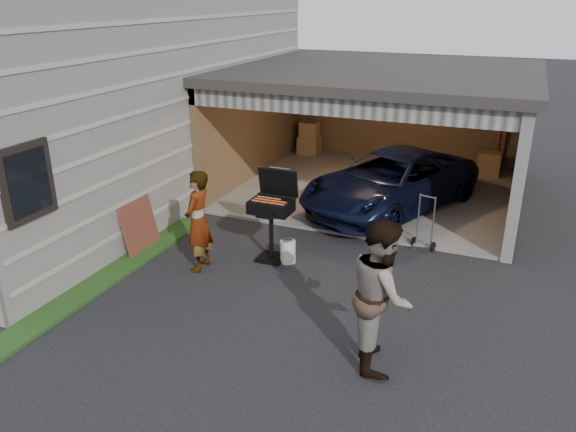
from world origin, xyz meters
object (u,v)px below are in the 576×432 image
bbq_grill (272,209)px  propane_tank (288,252)px  minivan (390,184)px  man (382,294)px  plywood_panel (139,226)px  woman (198,221)px  hand_truck (423,239)px

bbq_grill → propane_tank: (0.31, -0.03, -0.75)m
minivan → propane_tank: minivan is taller
man → propane_tank: 3.21m
minivan → plywood_panel: minivan is taller
woman → propane_tank: bearing=116.2°
minivan → man: size_ratio=2.25×
plywood_panel → hand_truck: (4.82, 2.05, -0.29)m
plywood_panel → hand_truck: bearing=23.0°
man → propane_tank: man is taller
plywood_panel → hand_truck: 5.24m
man → hand_truck: bearing=-18.2°
woman → plywood_panel: 1.47m
plywood_panel → man: bearing=-18.3°
bbq_grill → propane_tank: size_ratio=3.94×
man → hand_truck: 3.75m
minivan → man: bearing=-55.6°
woman → propane_tank: 1.68m
bbq_grill → hand_truck: size_ratio=1.52×
woman → propane_tank: (1.31, 0.80, -0.68)m
minivan → hand_truck: (1.04, -1.73, -0.41)m
minivan → plywood_panel: size_ratio=4.45×
propane_tank → plywood_panel: 2.79m
woman → propane_tank: size_ratio=4.31×
woman → hand_truck: woman is taller
propane_tank → woman: bearing=-148.5°
minivan → man: (1.11, -5.40, 0.37)m
woman → man: size_ratio=0.90×
bbq_grill → plywood_panel: bearing=-165.5°
minivan → bbq_grill: bbq_grill is taller
woman → plywood_panel: bearing=-103.7°
hand_truck → plywood_panel: bearing=-141.8°
woman → bbq_grill: size_ratio=1.10×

